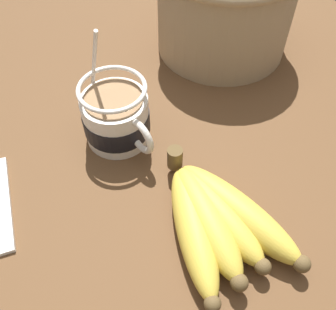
{
  "coord_description": "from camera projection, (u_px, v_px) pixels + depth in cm",
  "views": [
    {
      "loc": [
        21.88,
        -15.83,
        43.04
      ],
      "look_at": [
        -0.23,
        3.05,
        6.68
      ],
      "focal_mm": 40.0,
      "sensor_mm": 36.0,
      "label": 1
    }
  ],
  "objects": [
    {
      "name": "table",
      "position": [
        152.0,
        193.0,
        0.49
      ],
      "size": [
        115.88,
        115.88,
        2.67
      ],
      "color": "brown",
      "rests_on": "ground"
    },
    {
      "name": "coffee_mug",
      "position": [
        117.0,
        117.0,
        0.51
      ],
      "size": [
        14.88,
        9.2,
        16.45
      ],
      "color": "white",
      "rests_on": "table"
    },
    {
      "name": "banana_bunch",
      "position": [
        216.0,
        219.0,
        0.43
      ],
      "size": [
        20.65,
        13.94,
        4.39
      ],
      "color": "brown",
      "rests_on": "table"
    },
    {
      "name": "woven_basket",
      "position": [
        225.0,
        4.0,
        0.61
      ],
      "size": [
        23.29,
        23.29,
        15.36
      ],
      "color": "tan",
      "rests_on": "table"
    }
  ]
}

